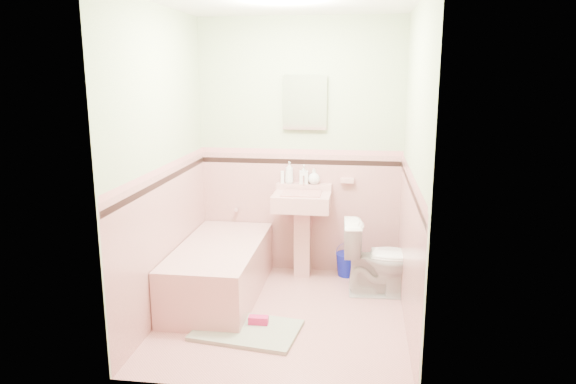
# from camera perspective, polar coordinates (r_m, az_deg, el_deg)

# --- Properties ---
(floor) EXTENTS (2.20, 2.20, 0.00)m
(floor) POSITION_cam_1_polar(r_m,az_deg,el_deg) (4.58, -0.45, -13.00)
(floor) COLOR tan
(floor) RESTS_ON ground
(ceiling) EXTENTS (2.20, 2.20, 0.00)m
(ceiling) POSITION_cam_1_polar(r_m,az_deg,el_deg) (4.16, -0.51, 19.81)
(ceiling) COLOR white
(ceiling) RESTS_ON ground
(wall_back) EXTENTS (2.50, 0.00, 2.50)m
(wall_back) POSITION_cam_1_polar(r_m,az_deg,el_deg) (5.27, 1.29, 4.67)
(wall_back) COLOR beige
(wall_back) RESTS_ON ground
(wall_front) EXTENTS (2.50, 0.00, 2.50)m
(wall_front) POSITION_cam_1_polar(r_m,az_deg,el_deg) (3.13, -3.43, -0.92)
(wall_front) COLOR beige
(wall_front) RESTS_ON ground
(wall_left) EXTENTS (0.00, 2.50, 2.50)m
(wall_left) POSITION_cam_1_polar(r_m,az_deg,el_deg) (4.45, -13.34, 2.83)
(wall_left) COLOR beige
(wall_left) RESTS_ON ground
(wall_right) EXTENTS (0.00, 2.50, 2.50)m
(wall_right) POSITION_cam_1_polar(r_m,az_deg,el_deg) (4.17, 13.27, 2.19)
(wall_right) COLOR beige
(wall_right) RESTS_ON ground
(wainscot_back) EXTENTS (2.00, 0.00, 2.00)m
(wainscot_back) POSITION_cam_1_polar(r_m,az_deg,el_deg) (5.39, 1.24, -2.21)
(wainscot_back) COLOR #CE908A
(wainscot_back) RESTS_ON ground
(wainscot_front) EXTENTS (2.00, 0.00, 2.00)m
(wainscot_front) POSITION_cam_1_polar(r_m,az_deg,el_deg) (3.35, -3.24, -11.73)
(wainscot_front) COLOR #CE908A
(wainscot_front) RESTS_ON ground
(wainscot_left) EXTENTS (0.00, 2.20, 2.20)m
(wainscot_left) POSITION_cam_1_polar(r_m,az_deg,el_deg) (4.60, -12.79, -5.18)
(wainscot_left) COLOR #CE908A
(wainscot_left) RESTS_ON ground
(wainscot_right) EXTENTS (0.00, 2.20, 2.20)m
(wainscot_right) POSITION_cam_1_polar(r_m,az_deg,el_deg) (4.33, 12.68, -6.30)
(wainscot_right) COLOR #CE908A
(wainscot_right) RESTS_ON ground
(accent_back) EXTENTS (2.00, 0.00, 2.00)m
(accent_back) POSITION_cam_1_polar(r_m,az_deg,el_deg) (5.27, 1.26, 3.24)
(accent_back) COLOR black
(accent_back) RESTS_ON ground
(accent_front) EXTENTS (2.00, 0.00, 2.00)m
(accent_front) POSITION_cam_1_polar(r_m,az_deg,el_deg) (3.18, -3.33, -3.12)
(accent_front) COLOR black
(accent_front) RESTS_ON ground
(accent_left) EXTENTS (0.00, 2.20, 2.20)m
(accent_left) POSITION_cam_1_polar(r_m,az_deg,el_deg) (4.46, -13.04, 1.19)
(accent_left) COLOR black
(accent_left) RESTS_ON ground
(accent_right) EXTENTS (0.00, 2.20, 2.20)m
(accent_right) POSITION_cam_1_polar(r_m,az_deg,el_deg) (4.19, 12.94, 0.45)
(accent_right) COLOR black
(accent_right) RESTS_ON ground
(cap_back) EXTENTS (2.00, 0.00, 2.00)m
(cap_back) POSITION_cam_1_polar(r_m,az_deg,el_deg) (5.25, 1.26, 4.32)
(cap_back) COLOR tan
(cap_back) RESTS_ON ground
(cap_front) EXTENTS (2.00, 0.00, 2.00)m
(cap_front) POSITION_cam_1_polar(r_m,az_deg,el_deg) (3.15, -3.36, -1.37)
(cap_front) COLOR tan
(cap_front) RESTS_ON ground
(cap_left) EXTENTS (0.00, 2.20, 2.20)m
(cap_left) POSITION_cam_1_polar(r_m,az_deg,el_deg) (4.45, -13.11, 2.45)
(cap_left) COLOR tan
(cap_left) RESTS_ON ground
(cap_right) EXTENTS (0.00, 2.20, 2.20)m
(cap_right) POSITION_cam_1_polar(r_m,az_deg,el_deg) (4.17, 13.01, 1.79)
(cap_right) COLOR tan
(cap_right) RESTS_ON ground
(bathtub) EXTENTS (0.70, 1.50, 0.45)m
(bathtub) POSITION_cam_1_polar(r_m,az_deg,el_deg) (4.91, -7.25, -8.43)
(bathtub) COLOR tan
(bathtub) RESTS_ON floor
(tub_faucet) EXTENTS (0.04, 0.12, 0.04)m
(tub_faucet) POSITION_cam_1_polar(r_m,az_deg,el_deg) (5.45, -5.40, -1.76)
(tub_faucet) COLOR silver
(tub_faucet) RESTS_ON wall_back
(sink) EXTENTS (0.54, 0.48, 0.85)m
(sink) POSITION_cam_1_polar(r_m,az_deg,el_deg) (5.21, 1.48, -4.72)
(sink) COLOR tan
(sink) RESTS_ON floor
(sink_faucet) EXTENTS (0.02, 0.02, 0.10)m
(sink_faucet) POSITION_cam_1_polar(r_m,az_deg,el_deg) (5.22, 1.69, 1.24)
(sink_faucet) COLOR silver
(sink_faucet) RESTS_ON sink
(medicine_cabinet) EXTENTS (0.38, 0.04, 0.48)m
(medicine_cabinet) POSITION_cam_1_polar(r_m,az_deg,el_deg) (5.19, 1.83, 9.54)
(medicine_cabinet) COLOR white
(medicine_cabinet) RESTS_ON wall_back
(soap_dish) EXTENTS (0.13, 0.08, 0.04)m
(soap_dish) POSITION_cam_1_polar(r_m,az_deg,el_deg) (5.25, 6.32, 1.24)
(soap_dish) COLOR tan
(soap_dish) RESTS_ON wall_back
(soap_bottle_left) EXTENTS (0.11, 0.11, 0.22)m
(soap_bottle_left) POSITION_cam_1_polar(r_m,az_deg,el_deg) (5.26, 0.14, 2.10)
(soap_bottle_left) COLOR #B2B2B2
(soap_bottle_left) RESTS_ON sink
(soap_bottle_mid) EXTENTS (0.09, 0.09, 0.19)m
(soap_bottle_mid) POSITION_cam_1_polar(r_m,az_deg,el_deg) (5.24, 1.69, 1.90)
(soap_bottle_mid) COLOR #B2B2B2
(soap_bottle_mid) RESTS_ON sink
(soap_bottle_right) EXTENTS (0.13, 0.13, 0.15)m
(soap_bottle_right) POSITION_cam_1_polar(r_m,az_deg,el_deg) (5.24, 2.79, 1.68)
(soap_bottle_right) COLOR #B2B2B2
(soap_bottle_right) RESTS_ON sink
(tube) EXTENTS (0.05, 0.05, 0.12)m
(tube) POSITION_cam_1_polar(r_m,az_deg,el_deg) (5.28, -0.59, 1.61)
(tube) COLOR white
(tube) RESTS_ON sink
(toilet) EXTENTS (0.69, 0.42, 0.69)m
(toilet) POSITION_cam_1_polar(r_m,az_deg,el_deg) (4.92, 9.87, -6.98)
(toilet) COLOR white
(toilet) RESTS_ON floor
(bucket) EXTENTS (0.30, 0.30, 0.23)m
(bucket) POSITION_cam_1_polar(r_m,az_deg,el_deg) (5.40, 6.34, -7.67)
(bucket) COLOR #0E179E
(bucket) RESTS_ON floor
(bath_mat) EXTENTS (0.86, 0.64, 0.03)m
(bath_mat) POSITION_cam_1_polar(r_m,az_deg,el_deg) (4.32, -4.41, -14.48)
(bath_mat) COLOR gray
(bath_mat) RESTS_ON floor
(shoe) EXTENTS (0.16, 0.08, 0.06)m
(shoe) POSITION_cam_1_polar(r_m,az_deg,el_deg) (4.36, -3.17, -13.47)
(shoe) COLOR #BF1E59
(shoe) RESTS_ON bath_mat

